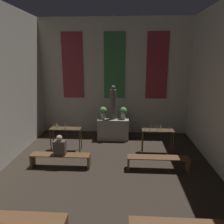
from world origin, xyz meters
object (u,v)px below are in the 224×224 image
(statue, at_px, (113,103))
(pew_back_right, at_px, (158,160))
(flower_vase_right, at_px, (123,112))
(pew_second_left, at_px, (18,223))
(candle_rack_left, at_px, (66,132))
(candle_rack_right, at_px, (158,134))
(altar, at_px, (113,129))
(person_seated, at_px, (60,146))
(flower_vase_left, at_px, (103,112))
(pew_back_left, at_px, (60,158))

(statue, height_order, pew_back_right, statue)
(flower_vase_right, bearing_deg, pew_second_left, -109.89)
(candle_rack_left, xyz_separation_m, candle_rack_right, (3.32, -0.00, 0.00))
(altar, relative_size, person_seated, 2.02)
(flower_vase_right, xyz_separation_m, candle_rack_left, (-2.08, -1.30, -0.46))
(flower_vase_left, relative_size, candle_rack_left, 0.45)
(altar, xyz_separation_m, candle_rack_right, (1.66, -1.30, 0.27))
(altar, bearing_deg, candle_rack_left, -142.08)
(pew_back_left, bearing_deg, altar, 59.38)
(statue, height_order, candle_rack_right, statue)
(statue, distance_m, flower_vase_right, 0.55)
(candle_rack_right, distance_m, pew_back_left, 3.43)
(candle_rack_left, relative_size, candle_rack_right, 1.00)
(statue, xyz_separation_m, person_seated, (-1.51, -2.55, -0.85))
(altar, bearing_deg, pew_back_right, -59.38)
(statue, relative_size, pew_second_left, 0.75)
(pew_second_left, height_order, person_seated, person_seated)
(flower_vase_right, relative_size, pew_back_left, 0.27)
(statue, distance_m, pew_second_left, 5.67)
(flower_vase_left, height_order, flower_vase_right, same)
(pew_back_left, bearing_deg, statue, 59.38)
(person_seated, bearing_deg, candle_rack_right, 21.62)
(candle_rack_left, relative_size, person_seated, 1.76)
(altar, distance_m, pew_back_right, 2.97)
(flower_vase_left, distance_m, pew_back_left, 2.91)
(pew_back_right, bearing_deg, pew_back_left, 180.00)
(flower_vase_left, bearing_deg, flower_vase_right, 0.00)
(flower_vase_left, height_order, candle_rack_right, flower_vase_left)
(candle_rack_right, bearing_deg, pew_second_left, -128.18)
(flower_vase_right, xyz_separation_m, pew_back_left, (-1.93, -2.55, -0.87))
(flower_vase_left, bearing_deg, person_seated, -113.16)
(candle_rack_left, height_order, pew_back_left, candle_rack_left)
(flower_vase_left, xyz_separation_m, pew_back_left, (-1.09, -2.55, -0.87))
(statue, xyz_separation_m, pew_back_right, (1.51, -2.55, -1.23))
(altar, relative_size, pew_second_left, 0.69)
(candle_rack_right, bearing_deg, candle_rack_left, 180.00)
(flower_vase_right, height_order, candle_rack_left, flower_vase_right)
(pew_back_right, bearing_deg, flower_vase_left, 127.06)
(pew_second_left, bearing_deg, flower_vase_left, 78.40)
(altar, bearing_deg, person_seated, -120.59)
(flower_vase_right, height_order, pew_second_left, flower_vase_right)
(candle_rack_left, relative_size, pew_back_right, 0.60)
(pew_back_right, bearing_deg, flower_vase_right, 113.20)
(candle_rack_right, xyz_separation_m, person_seated, (-3.16, -1.25, -0.03))
(flower_vase_right, bearing_deg, candle_rack_right, -46.28)
(altar, relative_size, candle_rack_right, 1.15)
(candle_rack_left, bearing_deg, candle_rack_right, -0.00)
(pew_back_left, bearing_deg, flower_vase_left, 66.80)
(statue, distance_m, pew_back_left, 3.21)
(flower_vase_right, bearing_deg, altar, 180.00)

